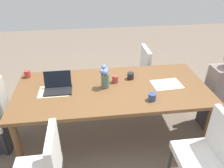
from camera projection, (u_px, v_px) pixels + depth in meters
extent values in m
plane|color=#756656|center=(112.00, 134.00, 3.06)|extent=(10.00, 10.00, 0.00)
cube|color=brown|center=(112.00, 89.00, 2.68)|extent=(2.31, 1.06, 0.04)
cylinder|color=brown|center=(18.00, 148.00, 2.38)|extent=(0.07, 0.07, 0.72)
cylinder|color=brown|center=(207.00, 130.00, 2.61)|extent=(0.07, 0.07, 0.72)
cylinder|color=brown|center=(33.00, 100.00, 3.14)|extent=(0.07, 0.07, 0.72)
cylinder|color=brown|center=(178.00, 90.00, 3.38)|extent=(0.07, 0.07, 0.72)
cube|color=silver|center=(223.00, 103.00, 2.99)|extent=(0.44, 0.44, 0.08)
cube|color=silver|center=(220.00, 79.00, 3.02)|extent=(0.42, 0.06, 0.45)
cylinder|color=#333338|center=(213.00, 126.00, 2.93)|extent=(0.04, 0.04, 0.37)
cylinder|color=#333338|center=(224.00, 107.00, 3.29)|extent=(0.04, 0.04, 0.37)
cylinder|color=#333338|center=(200.00, 109.00, 3.25)|extent=(0.04, 0.04, 0.37)
cube|color=#2D2D33|center=(216.00, 114.00, 3.08)|extent=(0.34, 0.36, 0.45)
cylinder|color=#333338|center=(12.00, 123.00, 2.98)|extent=(0.04, 0.04, 0.37)
cylinder|color=#333338|center=(4.00, 144.00, 2.66)|extent=(0.04, 0.04, 0.37)
cube|color=silver|center=(155.00, 76.00, 3.65)|extent=(0.44, 0.44, 0.08)
cube|color=silver|center=(145.00, 62.00, 3.49)|extent=(0.06, 0.42, 0.45)
cylinder|color=#333338|center=(161.00, 81.00, 3.95)|extent=(0.04, 0.04, 0.37)
cylinder|color=#333338|center=(169.00, 93.00, 3.62)|extent=(0.04, 0.04, 0.37)
cylinder|color=#333338|center=(140.00, 83.00, 3.91)|extent=(0.04, 0.04, 0.37)
cylinder|color=#333338|center=(146.00, 94.00, 3.58)|extent=(0.04, 0.04, 0.37)
cube|color=silver|center=(54.00, 154.00, 1.90)|extent=(0.06, 0.42, 0.45)
cube|color=silver|center=(199.00, 158.00, 2.20)|extent=(0.44, 0.44, 0.08)
cube|color=silver|center=(223.00, 136.00, 2.08)|extent=(0.06, 0.42, 0.45)
cylinder|color=#333338|center=(170.00, 160.00, 2.45)|extent=(0.04, 0.04, 0.37)
cylinder|color=#333338|center=(203.00, 156.00, 2.50)|extent=(0.04, 0.04, 0.37)
cylinder|color=#4C6B60|center=(105.00, 80.00, 2.63)|extent=(0.09, 0.09, 0.19)
sphere|color=#6B7FD1|center=(106.00, 70.00, 2.57)|extent=(0.05, 0.05, 0.05)
cylinder|color=#477A3D|center=(106.00, 72.00, 2.58)|extent=(0.01, 0.01, 0.04)
sphere|color=#6B7FD1|center=(104.00, 67.00, 2.58)|extent=(0.06, 0.06, 0.06)
cylinder|color=#477A3D|center=(104.00, 70.00, 2.60)|extent=(0.01, 0.01, 0.07)
sphere|color=#6B7FD1|center=(102.00, 71.00, 2.56)|extent=(0.05, 0.05, 0.05)
cylinder|color=#477A3D|center=(102.00, 73.00, 2.57)|extent=(0.01, 0.01, 0.04)
sphere|color=#6B7FD1|center=(105.00, 72.00, 2.55)|extent=(0.07, 0.07, 0.07)
cylinder|color=#477A3D|center=(105.00, 73.00, 2.55)|extent=(0.01, 0.01, 0.03)
cube|color=beige|center=(167.00, 84.00, 2.74)|extent=(0.38, 0.28, 0.00)
cube|color=beige|center=(54.00, 91.00, 2.60)|extent=(0.36, 0.26, 0.00)
cube|color=black|center=(58.00, 90.00, 2.60)|extent=(0.32, 0.22, 0.02)
cube|color=black|center=(58.00, 79.00, 2.61)|extent=(0.31, 0.06, 0.19)
cylinder|color=#AD3D38|center=(115.00, 79.00, 2.76)|extent=(0.08, 0.08, 0.09)
cylinder|color=#232328|center=(131.00, 76.00, 2.84)|extent=(0.08, 0.08, 0.08)
cylinder|color=#33477A|center=(152.00, 97.00, 2.43)|extent=(0.09, 0.09, 0.08)
cylinder|color=#AD3D38|center=(27.00, 74.00, 2.88)|extent=(0.08, 0.08, 0.09)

